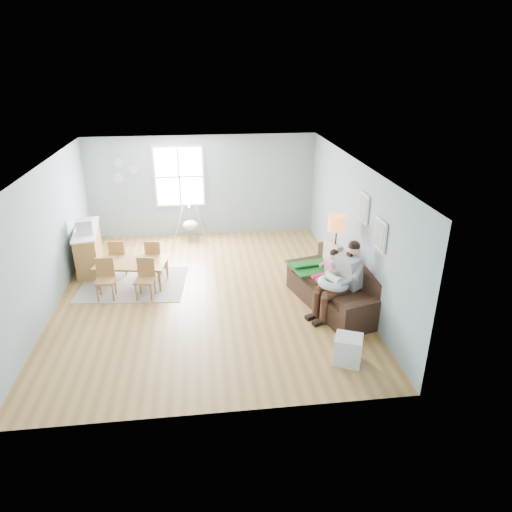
{
  "coord_description": "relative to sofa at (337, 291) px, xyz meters",
  "views": [
    {
      "loc": [
        -0.02,
        -8.45,
        4.56
      ],
      "look_at": [
        0.95,
        -0.44,
        1.0
      ],
      "focal_mm": 32.0,
      "sensor_mm": 36.0,
      "label": 1
    }
  ],
  "objects": [
    {
      "name": "dining_table",
      "position": [
        -4.11,
        1.41,
        -0.06
      ],
      "size": [
        1.6,
        1.06,
        0.52
      ],
      "primitive_type": "imported",
      "rotation": [
        0.0,
        0.0,
        -0.17
      ],
      "color": "#905E2F",
      "rests_on": "rug"
    },
    {
      "name": "floor_lamp",
      "position": [
        0.07,
        0.53,
        1.08
      ],
      "size": [
        0.34,
        0.34,
        1.69
      ],
      "color": "black",
      "rests_on": "room"
    },
    {
      "name": "window",
      "position": [
        -3.11,
        4.25,
        1.33
      ],
      "size": [
        1.32,
        0.08,
        1.62
      ],
      "color": "white",
      "rests_on": "room"
    },
    {
      "name": "sofa",
      "position": [
        0.0,
        0.0,
        0.0
      ],
      "size": [
        1.53,
        2.4,
        0.9
      ],
      "color": "black",
      "rests_on": "room"
    },
    {
      "name": "baby_swing",
      "position": [
        -2.89,
        3.89,
        0.12
      ],
      "size": [
        0.96,
        0.97,
        0.98
      ],
      "color": "silver",
      "rests_on": "room"
    },
    {
      "name": "wall_plates",
      "position": [
        -4.52,
        4.26,
        1.51
      ],
      "size": [
        0.67,
        0.02,
        0.66
      ],
      "color": "#92A5AF",
      "rests_on": "room"
    },
    {
      "name": "chair_sw",
      "position": [
        -4.56,
        0.9,
        0.15
      ],
      "size": [
        0.38,
        0.38,
        0.83
      ],
      "color": "olive",
      "rests_on": "rug"
    },
    {
      "name": "monitor",
      "position": [
        -5.16,
        2.14,
        0.79
      ],
      "size": [
        0.41,
        0.39,
        0.33
      ],
      "color": "silver",
      "rests_on": "counter"
    },
    {
      "name": "pictures",
      "position": [
        0.45,
        -0.26,
        1.53
      ],
      "size": [
        0.05,
        1.34,
        0.74
      ],
      "color": "white",
      "rests_on": "room"
    },
    {
      "name": "green_throw",
      "position": [
        -0.29,
        0.69,
        0.25
      ],
      "size": [
        1.17,
        1.03,
        0.04
      ],
      "primitive_type": "cube",
      "rotation": [
        0.0,
        0.0,
        0.21
      ],
      "color": "#145A23",
      "rests_on": "sofa"
    },
    {
      "name": "chair_nw",
      "position": [
        -4.46,
        1.99,
        0.15
      ],
      "size": [
        0.42,
        0.42,
        0.83
      ],
      "color": "olive",
      "rests_on": "rug"
    },
    {
      "name": "room",
      "position": [
        -2.51,
        0.79,
        2.1
      ],
      "size": [
        8.4,
        9.4,
        3.9
      ],
      "color": "olive"
    },
    {
      "name": "rug",
      "position": [
        -4.11,
        1.41,
        -0.31
      ],
      "size": [
        2.35,
        1.87,
        0.01
      ],
      "primitive_type": "cube",
      "rotation": [
        0.0,
        0.0,
        -0.09
      ],
      "color": "gray",
      "rests_on": "room"
    },
    {
      "name": "counter",
      "position": [
        -5.21,
        2.46,
        0.16
      ],
      "size": [
        0.72,
        1.74,
        0.95
      ],
      "color": "#905E2F",
      "rests_on": "room"
    },
    {
      "name": "infant",
      "position": [
        -0.22,
        -0.35,
        0.48
      ],
      "size": [
        0.26,
        0.41,
        0.15
      ],
      "color": "silver",
      "rests_on": "nursing_pillow"
    },
    {
      "name": "chair_ne",
      "position": [
        -3.67,
        1.92,
        0.13
      ],
      "size": [
        0.43,
        0.43,
        0.81
      ],
      "color": "olive",
      "rests_on": "rug"
    },
    {
      "name": "storage_cube",
      "position": [
        -0.34,
        -1.81,
        -0.08
      ],
      "size": [
        0.54,
        0.52,
        0.48
      ],
      "color": "silver",
      "rests_on": "room"
    },
    {
      "name": "father",
      "position": [
        -0.04,
        -0.35,
        0.47
      ],
      "size": [
        1.12,
        0.77,
        1.47
      ],
      "color": "gray",
      "rests_on": "sofa"
    },
    {
      "name": "toddler",
      "position": [
        -0.14,
        0.18,
        0.44
      ],
      "size": [
        0.59,
        0.42,
        0.88
      ],
      "color": "white",
      "rests_on": "sofa"
    },
    {
      "name": "beige_pillow",
      "position": [
        0.06,
        0.62,
        0.5
      ],
      "size": [
        0.28,
        0.56,
        0.54
      ],
      "primitive_type": "cube",
      "rotation": [
        0.0,
        0.0,
        0.26
      ],
      "color": "beige",
      "rests_on": "sofa"
    },
    {
      "name": "chair_se",
      "position": [
        -3.76,
        0.83,
        0.14
      ],
      "size": [
        0.43,
        0.43,
        0.83
      ],
      "color": "olive",
      "rests_on": "rug"
    },
    {
      "name": "nursing_pillow",
      "position": [
        -0.21,
        -0.39,
        0.38
      ],
      "size": [
        0.78,
        0.77,
        0.24
      ],
      "primitive_type": "torus",
      "rotation": [
        0.0,
        0.14,
        0.4
      ],
      "color": "silver",
      "rests_on": "father"
    }
  ]
}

